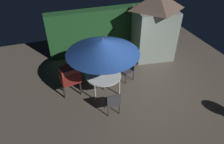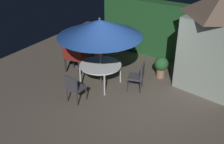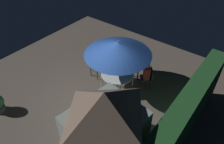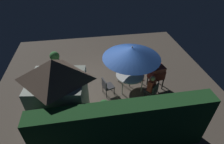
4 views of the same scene
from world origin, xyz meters
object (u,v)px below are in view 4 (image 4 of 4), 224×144
(potted_plant_by_grill, at_px, (104,107))
(chair_far_side, at_px, (125,64))
(patio_table, at_px, (130,76))
(potted_plant_by_shed, at_px, (55,57))
(patio_umbrella, at_px, (132,53))
(chair_near_shed, at_px, (153,90))
(person_in_red, at_px, (152,85))
(chair_toward_hedge, at_px, (107,86))
(garden_shed, at_px, (60,96))
(bbq_grill, at_px, (157,73))

(potted_plant_by_grill, bearing_deg, chair_far_side, -118.20)
(chair_far_side, bearing_deg, potted_plant_by_grill, 61.80)
(patio_table, height_order, potted_plant_by_shed, potted_plant_by_shed)
(patio_umbrella, bearing_deg, patio_table, 165.96)
(chair_near_shed, height_order, person_in_red, person_in_red)
(chair_near_shed, bearing_deg, chair_toward_hedge, -17.87)
(garden_shed, height_order, patio_table, garden_shed)
(potted_plant_by_shed, bearing_deg, patio_umbrella, 144.05)
(patio_table, relative_size, chair_toward_hedge, 1.50)
(patio_table, distance_m, chair_toward_hedge, 1.25)
(chair_far_side, height_order, potted_plant_by_grill, chair_far_side)
(chair_near_shed, bearing_deg, chair_far_side, -72.01)
(garden_shed, distance_m, chair_near_shed, 4.03)
(garden_shed, xyz_separation_m, chair_far_side, (-3.07, -3.08, -1.05))
(garden_shed, distance_m, potted_plant_by_shed, 4.81)
(chair_far_side, bearing_deg, patio_umbrella, 87.47)
(potted_plant_by_shed, height_order, potted_plant_by_grill, potted_plant_by_grill)
(patio_table, bearing_deg, potted_plant_by_grill, 46.79)
(patio_umbrella, bearing_deg, potted_plant_by_shed, -35.95)
(garden_shed, distance_m, person_in_red, 3.94)
(chair_far_side, bearing_deg, garden_shed, 45.09)
(patio_table, height_order, person_in_red, person_in_red)
(potted_plant_by_shed, xyz_separation_m, potted_plant_by_grill, (-2.37, 4.31, 0.05))
(patio_umbrella, xyz_separation_m, chair_near_shed, (-0.79, 1.01, -1.44))
(person_in_red, bearing_deg, patio_table, -51.79)
(patio_table, height_order, patio_umbrella, patio_umbrella)
(chair_far_side, height_order, chair_toward_hedge, same)
(potted_plant_by_grill, bearing_deg, bbq_grill, -153.91)
(patio_table, xyz_separation_m, chair_near_shed, (-0.79, 1.01, -0.16))
(bbq_grill, relative_size, chair_near_shed, 1.33)
(chair_far_side, xyz_separation_m, potted_plant_by_grill, (1.51, 2.81, -0.08))
(chair_toward_hedge, bearing_deg, garden_shed, 38.35)
(patio_table, xyz_separation_m, chair_toward_hedge, (1.19, 0.37, -0.16))
(bbq_grill, xyz_separation_m, potted_plant_by_shed, (5.05, -3.00, -0.46))
(chair_toward_hedge, relative_size, potted_plant_by_grill, 1.20)
(patio_table, height_order, chair_toward_hedge, chair_toward_hedge)
(garden_shed, bearing_deg, patio_umbrella, -148.93)
(chair_toward_hedge, xyz_separation_m, person_in_red, (-1.93, 0.57, 0.26))
(chair_near_shed, distance_m, potted_plant_by_shed, 5.97)
(patio_table, xyz_separation_m, patio_umbrella, (0.00, -0.00, 1.28))
(patio_table, xyz_separation_m, chair_far_side, (-0.06, -1.26, -0.16))
(garden_shed, xyz_separation_m, chair_toward_hedge, (-1.83, -1.45, -1.05))
(chair_near_shed, relative_size, potted_plant_by_shed, 1.21)
(garden_shed, bearing_deg, potted_plant_by_shed, -80.03)
(chair_near_shed, bearing_deg, garden_shed, 11.97)
(bbq_grill, xyz_separation_m, person_in_red, (0.49, 0.71, -0.06))
(garden_shed, bearing_deg, patio_table, -148.93)
(garden_shed, xyz_separation_m, person_in_red, (-3.76, -0.87, -0.79))
(patio_umbrella, relative_size, chair_toward_hedge, 2.91)
(person_in_red, bearing_deg, potted_plant_by_grill, 15.35)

